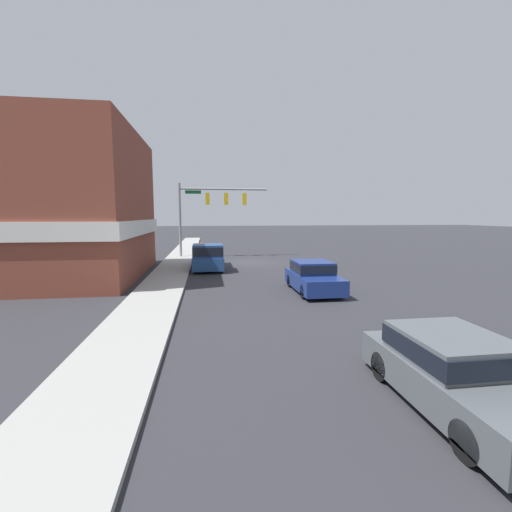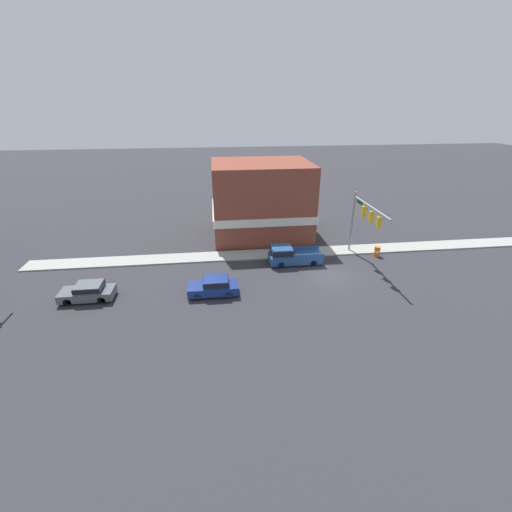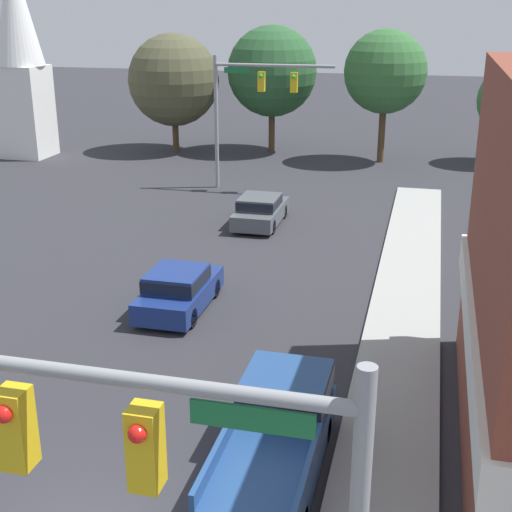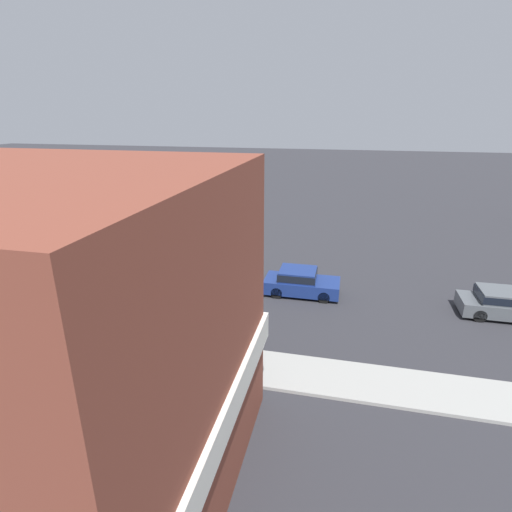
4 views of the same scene
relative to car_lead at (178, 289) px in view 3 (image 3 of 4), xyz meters
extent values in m
cylinder|color=gray|center=(3.69, -14.98, 5.35)|extent=(7.83, 0.18, 0.18)
cube|color=gold|center=(5.15, -14.98, 4.49)|extent=(0.36, 0.36, 1.05)
sphere|color=red|center=(5.15, -15.18, 4.80)|extent=(0.22, 0.22, 0.22)
cube|color=gold|center=(3.49, -14.98, 4.49)|extent=(0.36, 0.36, 1.05)
sphere|color=red|center=(3.49, -15.18, 4.80)|extent=(0.22, 0.22, 0.22)
cube|color=#196B38|center=(6.40, -14.98, 5.06)|extent=(1.40, 0.04, 0.30)
cylinder|color=gray|center=(-3.75, 17.07, 2.92)|extent=(0.22, 0.22, 7.40)
cylinder|color=gray|center=(-0.45, 17.07, 6.12)|extent=(6.59, 0.18, 0.18)
cube|color=gold|center=(-1.15, 17.07, 5.25)|extent=(0.36, 0.36, 1.05)
sphere|color=green|center=(-1.15, 16.87, 5.57)|extent=(0.22, 0.22, 0.22)
cube|color=gold|center=(0.65, 17.07, 5.25)|extent=(0.36, 0.36, 1.05)
sphere|color=green|center=(0.65, 16.87, 5.57)|extent=(0.22, 0.22, 0.22)
cube|color=#196B38|center=(-2.55, 17.07, 5.83)|extent=(1.40, 0.04, 0.30)
cylinder|color=black|center=(-0.86, 1.42, -0.46)|extent=(0.22, 0.66, 0.66)
cylinder|color=black|center=(0.86, 1.42, -0.46)|extent=(0.22, 0.66, 0.66)
cylinder|color=black|center=(-0.86, -1.23, -0.46)|extent=(0.22, 0.66, 0.66)
cylinder|color=black|center=(0.86, -1.23, -0.46)|extent=(0.22, 0.66, 0.66)
cube|color=navy|center=(0.00, 0.09, -0.24)|extent=(1.94, 4.27, 0.74)
cube|color=navy|center=(0.00, -0.16, 0.43)|extent=(1.79, 2.05, 0.59)
cube|color=black|center=(0.00, -0.16, 0.43)|extent=(1.81, 2.13, 0.41)
cylinder|color=black|center=(-0.47, 11.87, -0.46)|extent=(0.22, 0.66, 0.66)
cylinder|color=black|center=(1.24, 11.87, -0.46)|extent=(0.22, 0.66, 0.66)
cylinder|color=black|center=(-0.47, 9.21, -0.46)|extent=(0.22, 0.66, 0.66)
cylinder|color=black|center=(1.24, 9.21, -0.46)|extent=(0.22, 0.66, 0.66)
cube|color=#51565B|center=(0.39, 10.54, -0.25)|extent=(1.93, 4.29, 0.71)
cube|color=#51565B|center=(0.39, 10.29, 0.38)|extent=(1.77, 2.06, 0.56)
cube|color=black|center=(0.39, 10.29, 0.38)|extent=(1.79, 2.14, 0.39)
cylinder|color=black|center=(4.26, -6.65, -0.46)|extent=(0.22, 0.66, 0.66)
cylinder|color=black|center=(6.12, -6.65, -0.46)|extent=(0.22, 0.66, 0.66)
cylinder|color=black|center=(4.26, -9.97, -0.46)|extent=(0.22, 0.66, 0.66)
cube|color=navy|center=(5.19, -8.31, -0.18)|extent=(2.08, 5.36, 0.85)
cube|color=navy|center=(5.19, -6.85, 0.66)|extent=(1.98, 2.04, 0.82)
cube|color=black|center=(5.19, -6.85, 0.66)|extent=(2.00, 2.12, 0.58)
cube|color=navy|center=(4.21, -9.48, 0.42)|extent=(0.12, 3.02, 0.35)
cube|color=navy|center=(6.17, -9.48, 0.42)|extent=(0.12, 3.02, 0.35)
cube|color=white|center=(-18.99, 22.47, 2.27)|extent=(2.95, 2.95, 6.12)
cone|color=white|center=(-18.99, 22.47, 9.07)|extent=(3.25, 3.25, 7.48)
cylinder|color=#4C3823|center=(-9.74, 26.62, 0.28)|extent=(0.44, 0.44, 2.14)
sphere|color=#4C4C33|center=(-9.74, 26.62, 4.21)|extent=(6.35, 6.35, 6.35)
cylinder|color=#4C3823|center=(-3.01, 28.06, 0.62)|extent=(0.44, 0.44, 2.81)
sphere|color=#28562D|center=(-3.01, 28.06, 4.82)|extent=(6.20, 6.20, 6.20)
cylinder|color=#4C3823|center=(4.84, 26.35, 0.96)|extent=(0.44, 0.44, 3.48)
sphere|color=#336633|center=(4.84, 26.35, 5.11)|extent=(5.35, 5.35, 5.35)
cylinder|color=#4C3823|center=(13.03, 27.68, 0.26)|extent=(0.44, 0.44, 2.09)
camera|label=1|loc=(5.17, 16.25, 3.00)|focal=24.00mm
camera|label=2|loc=(-25.82, -0.48, 14.49)|focal=24.00mm
camera|label=3|loc=(8.04, -21.42, 9.30)|focal=50.00mm
camera|label=4|loc=(21.15, 2.21, 9.17)|focal=28.00mm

